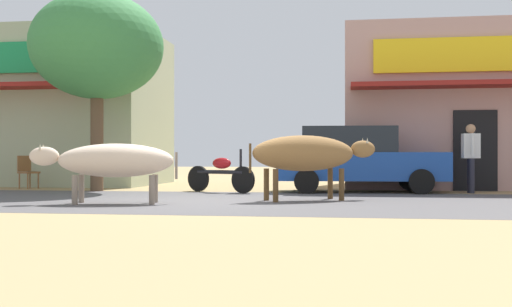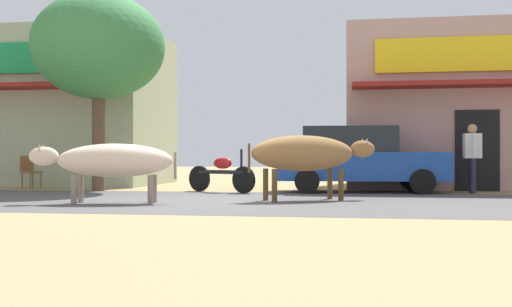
{
  "view_description": "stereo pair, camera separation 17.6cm",
  "coord_description": "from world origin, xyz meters",
  "px_view_note": "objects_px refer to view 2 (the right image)",
  "views": [
    {
      "loc": [
        2.99,
        -12.2,
        0.9
      ],
      "look_at": [
        0.95,
        1.49,
        0.96
      ],
      "focal_mm": 43.39,
      "sensor_mm": 36.0,
      "label": 1
    },
    {
      "loc": [
        3.16,
        -12.17,
        0.9
      ],
      "look_at": [
        0.95,
        1.49,
        0.96
      ],
      "focal_mm": 43.39,
      "sensor_mm": 36.0,
      "label": 2
    }
  ],
  "objects_px": {
    "roadside_tree": "(99,47)",
    "parked_motorcycle": "(222,173)",
    "parked_hatchback_car": "(358,159)",
    "cafe_chair_near_tree": "(30,170)",
    "pedestrian_by_shop": "(472,153)",
    "cow_near_brown": "(111,161)",
    "cow_far_dark": "(306,154)"
  },
  "relations": [
    {
      "from": "parked_hatchback_car",
      "to": "cow_near_brown",
      "type": "relative_size",
      "value": 1.55
    },
    {
      "from": "cow_near_brown",
      "to": "cow_far_dark",
      "type": "xyz_separation_m",
      "value": [
        3.6,
        1.39,
        0.14
      ]
    },
    {
      "from": "roadside_tree",
      "to": "parked_hatchback_car",
      "type": "bearing_deg",
      "value": 4.6
    },
    {
      "from": "parked_motorcycle",
      "to": "cafe_chair_near_tree",
      "type": "distance_m",
      "value": 5.8
    },
    {
      "from": "cow_near_brown",
      "to": "pedestrian_by_shop",
      "type": "xyz_separation_m",
      "value": [
        7.41,
        4.48,
        0.18
      ]
    },
    {
      "from": "cow_near_brown",
      "to": "roadside_tree",
      "type": "bearing_deg",
      "value": 116.5
    },
    {
      "from": "roadside_tree",
      "to": "parked_motorcycle",
      "type": "xyz_separation_m",
      "value": [
        3.31,
        -0.13,
        -3.27
      ]
    },
    {
      "from": "cow_far_dark",
      "to": "roadside_tree",
      "type": "bearing_deg",
      "value": 154.73
    },
    {
      "from": "cow_far_dark",
      "to": "pedestrian_by_shop",
      "type": "bearing_deg",
      "value": 39.06
    },
    {
      "from": "parked_hatchback_car",
      "to": "parked_motorcycle",
      "type": "relative_size",
      "value": 2.26
    },
    {
      "from": "pedestrian_by_shop",
      "to": "cow_near_brown",
      "type": "bearing_deg",
      "value": -148.83
    },
    {
      "from": "roadside_tree",
      "to": "pedestrian_by_shop",
      "type": "distance_m",
      "value": 9.83
    },
    {
      "from": "roadside_tree",
      "to": "cow_far_dark",
      "type": "xyz_separation_m",
      "value": [
        5.62,
        -2.65,
        -2.8
      ]
    },
    {
      "from": "cafe_chair_near_tree",
      "to": "roadside_tree",
      "type": "bearing_deg",
      "value": -19.41
    },
    {
      "from": "parked_hatchback_car",
      "to": "cafe_chair_near_tree",
      "type": "height_order",
      "value": "parked_hatchback_car"
    },
    {
      "from": "cow_far_dark",
      "to": "cafe_chair_near_tree",
      "type": "xyz_separation_m",
      "value": [
        -8.03,
        3.5,
        -0.44
      ]
    },
    {
      "from": "parked_hatchback_car",
      "to": "pedestrian_by_shop",
      "type": "height_order",
      "value": "pedestrian_by_shop"
    },
    {
      "from": "roadside_tree",
      "to": "cow_near_brown",
      "type": "distance_m",
      "value": 5.39
    },
    {
      "from": "pedestrian_by_shop",
      "to": "cafe_chair_near_tree",
      "type": "distance_m",
      "value": 11.85
    },
    {
      "from": "roadside_tree",
      "to": "parked_motorcycle",
      "type": "relative_size",
      "value": 2.71
    },
    {
      "from": "parked_hatchback_car",
      "to": "cafe_chair_near_tree",
      "type": "relative_size",
      "value": 4.66
    },
    {
      "from": "parked_motorcycle",
      "to": "cow_far_dark",
      "type": "distance_m",
      "value": 3.45
    },
    {
      "from": "parked_hatchback_car",
      "to": "pedestrian_by_shop",
      "type": "xyz_separation_m",
      "value": [
        2.75,
        -0.1,
        0.15
      ]
    },
    {
      "from": "parked_motorcycle",
      "to": "pedestrian_by_shop",
      "type": "xyz_separation_m",
      "value": [
        6.11,
        0.56,
        0.51
      ]
    },
    {
      "from": "cow_far_dark",
      "to": "parked_hatchback_car",
      "type": "bearing_deg",
      "value": 71.74
    },
    {
      "from": "parked_hatchback_car",
      "to": "pedestrian_by_shop",
      "type": "distance_m",
      "value": 2.76
    },
    {
      "from": "roadside_tree",
      "to": "cafe_chair_near_tree",
      "type": "distance_m",
      "value": 4.12
    },
    {
      "from": "cow_near_brown",
      "to": "cow_far_dark",
      "type": "relative_size",
      "value": 1.04
    },
    {
      "from": "cow_far_dark",
      "to": "cafe_chair_near_tree",
      "type": "height_order",
      "value": "cow_far_dark"
    },
    {
      "from": "parked_motorcycle",
      "to": "cafe_chair_near_tree",
      "type": "relative_size",
      "value": 2.06
    },
    {
      "from": "parked_hatchback_car",
      "to": "cafe_chair_near_tree",
      "type": "distance_m",
      "value": 9.09
    },
    {
      "from": "cow_near_brown",
      "to": "cafe_chair_near_tree",
      "type": "bearing_deg",
      "value": 132.12
    }
  ]
}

